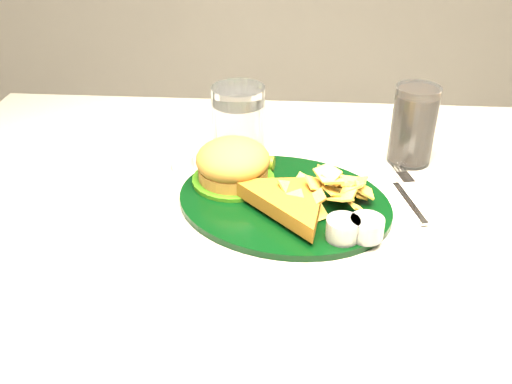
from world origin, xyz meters
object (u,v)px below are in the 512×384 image
(fork_napkin, at_px, (409,200))
(cola_glass, at_px, (413,125))
(table, at_px, (276,375))
(dinner_plate, at_px, (284,184))
(water_glass, at_px, (239,127))

(fork_napkin, bearing_deg, cola_glass, 68.00)
(table, height_order, cola_glass, cola_glass)
(dinner_plate, distance_m, cola_glass, 0.26)
(table, relative_size, cola_glass, 9.09)
(cola_glass, bearing_deg, fork_napkin, -98.43)
(dinner_plate, relative_size, water_glass, 2.38)
(table, relative_size, dinner_plate, 3.75)
(dinner_plate, bearing_deg, fork_napkin, 26.73)
(table, distance_m, cola_glass, 0.51)
(dinner_plate, distance_m, water_glass, 0.15)
(table, bearing_deg, cola_glass, 35.22)
(dinner_plate, bearing_deg, cola_glass, 57.60)
(dinner_plate, bearing_deg, table, 149.57)
(dinner_plate, distance_m, fork_napkin, 0.19)
(table, bearing_deg, water_glass, 122.05)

